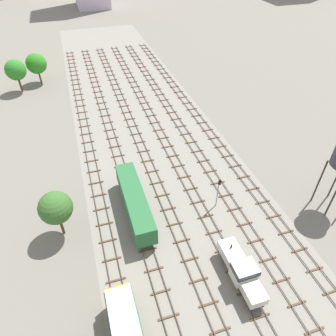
% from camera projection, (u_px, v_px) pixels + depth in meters
% --- Properties ---
extents(ground_plane, '(480.00, 480.00, 0.00)m').
position_uv_depth(ground_plane, '(164.00, 167.00, 52.73)').
color(ground_plane, slate).
extents(ballast_bed, '(27.49, 176.00, 0.01)m').
position_uv_depth(ballast_bed, '(164.00, 167.00, 52.73)').
color(ballast_bed, gray).
rests_on(ballast_bed, ground).
extents(track_far_left, '(2.40, 126.00, 0.29)m').
position_uv_depth(track_far_left, '(95.00, 177.00, 50.64)').
color(track_far_left, '#47382D').
rests_on(track_far_left, ground).
extents(track_left, '(2.40, 126.00, 0.29)m').
position_uv_depth(track_left, '(123.00, 171.00, 51.74)').
color(track_left, '#47382D').
rests_on(track_left, ground).
extents(track_centre_left, '(2.40, 126.00, 0.29)m').
position_uv_depth(track_centre_left, '(150.00, 166.00, 52.83)').
color(track_centre_left, '#47382D').
rests_on(track_centre_left, ground).
extents(track_centre, '(2.40, 126.00, 0.29)m').
position_uv_depth(track_centre, '(175.00, 161.00, 53.93)').
color(track_centre, '#47382D').
rests_on(track_centre, ground).
extents(track_centre_right, '(2.40, 126.00, 0.29)m').
position_uv_depth(track_centre_right, '(200.00, 156.00, 55.02)').
color(track_centre_right, '#47382D').
rests_on(track_centre_right, ground).
extents(track_right, '(2.40, 126.00, 0.29)m').
position_uv_depth(track_right, '(224.00, 151.00, 56.11)').
color(track_right, '#47382D').
rests_on(track_right, ground).
extents(shunter_loco_centre_near, '(2.74, 8.46, 3.10)m').
position_uv_depth(shunter_loco_centre_near, '(242.00, 270.00, 35.29)').
color(shunter_loco_centre_near, beige).
rests_on(shunter_loco_centre_near, ground).
extents(freight_boxcar_left_mid, '(2.87, 14.00, 3.60)m').
position_uv_depth(freight_boxcar_left_mid, '(135.00, 201.00, 43.15)').
color(freight_boxcar_left_mid, '#286638').
rests_on(freight_boxcar_left_mid, ground).
extents(signal_post_mid, '(0.28, 0.47, 5.39)m').
position_uv_depth(signal_post_mid, '(218.00, 189.00, 43.61)').
color(signal_post_mid, gray).
rests_on(signal_post_mid, ground).
extents(lineside_tree_0, '(4.34, 4.34, 7.22)m').
position_uv_depth(lineside_tree_0, '(56.00, 208.00, 38.68)').
color(lineside_tree_0, '#4C331E').
rests_on(lineside_tree_0, ground).
extents(lineside_tree_2, '(4.97, 4.97, 7.52)m').
position_uv_depth(lineside_tree_2, '(36.00, 64.00, 75.81)').
color(lineside_tree_2, '#4C331E').
rests_on(lineside_tree_2, ground).
extents(lineside_tree_3, '(4.80, 4.80, 7.83)m').
position_uv_depth(lineside_tree_3, '(16.00, 70.00, 71.74)').
color(lineside_tree_3, '#4C331E').
rests_on(lineside_tree_3, ground).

